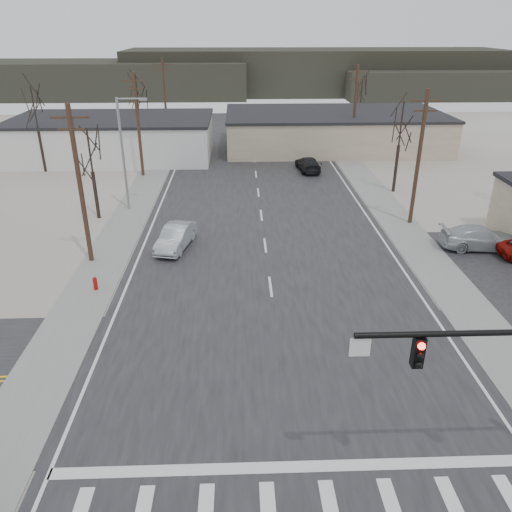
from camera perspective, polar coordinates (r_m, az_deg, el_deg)
The scene contains 26 objects.
ground at distance 22.85m, azimuth 2.95°, elevation -13.26°, with size 140.00×140.00×0.00m, color beige.
main_road at distance 35.79m, azimuth 0.97°, elevation 1.85°, with size 18.00×110.00×0.05m, color black.
cross_road at distance 22.84m, azimuth 2.95°, elevation -13.22°, with size 90.00×10.00×0.04m, color black.
sidewalk_left at distance 41.34m, azimuth -14.28°, elevation 4.34°, with size 3.00×90.00×0.06m, color gray.
sidewalk_right at distance 42.24m, azimuth 15.17°, elevation 4.69°, with size 3.00×90.00×0.06m, color gray.
fire_hydrant at distance 30.43m, azimuth -17.89°, elevation -2.99°, with size 0.24×0.24×0.87m.
building_left_far at distance 60.73m, azimuth -15.96°, elevation 12.90°, with size 22.30×12.30×4.50m.
building_right_far at distance 64.07m, azimuth 8.85°, elevation 14.06°, with size 26.30×14.30×4.30m.
upole_left_b at distance 32.62m, azimuth -19.48°, elevation 7.78°, with size 2.20×0.30×10.00m.
upole_left_c at distance 51.54m, azimuth -13.32°, elevation 14.51°, with size 2.20×0.30×10.00m.
upole_left_d at distance 71.06m, azimuth -10.39°, elevation 17.54°, with size 2.20×0.30×10.00m.
upole_right_a at distance 39.24m, azimuth 18.12°, elevation 10.74°, with size 2.20×0.30×10.00m.
upole_right_b at distance 60.00m, azimuth 11.21°, elevation 16.13°, with size 2.20×0.30×10.00m.
streetlight_main at distance 41.83m, azimuth -14.77°, elevation 11.80°, with size 2.40×0.25×9.00m.
tree_left_near at distance 40.45m, azimuth -18.45°, elevation 11.11°, with size 3.30×3.30×7.35m.
tree_right_mid at distance 46.82m, azimuth 16.24°, elevation 14.05°, with size 3.74×3.74×8.33m.
tree_left_far at distance 65.46m, azimuth -13.44°, elevation 17.59°, with size 3.96×3.96×8.82m.
tree_right_far at distance 72.32m, azimuth 11.96°, elevation 17.83°, with size 3.52×3.52×7.84m.
tree_left_mid at distance 56.18m, azimuth -23.99°, elevation 15.02°, with size 3.96×3.96×8.82m.
hill_left at distance 115.23m, azimuth -19.86°, elevation 18.47°, with size 70.00×18.00×7.00m, color #333026.
hill_center at distance 115.46m, azimuth 6.73°, elevation 20.20°, with size 80.00×18.00×9.00m, color #333026.
hill_right at distance 120.16m, azimuth 24.71°, elevation 17.57°, with size 60.00×18.00×5.50m, color #333026.
sedan_crossing at distance 34.66m, azimuth -9.17°, elevation 2.14°, with size 1.63×4.68×1.54m, color #949B9E.
car_far_a at distance 53.25m, azimuth 5.96°, elevation 10.43°, with size 1.99×4.89×1.42m, color black.
car_far_b at distance 71.33m, azimuth -2.27°, elevation 14.34°, with size 1.78×4.44×1.51m, color black.
car_parked_silver at distance 37.42m, azimuth 24.24°, elevation 1.90°, with size 2.17×5.33×1.55m, color #A5ACAF.
Camera 1 is at (-1.78, -17.82, 14.19)m, focal length 35.00 mm.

